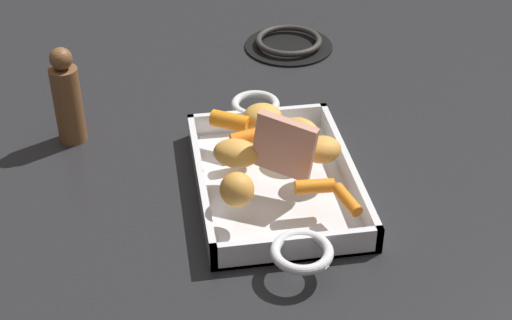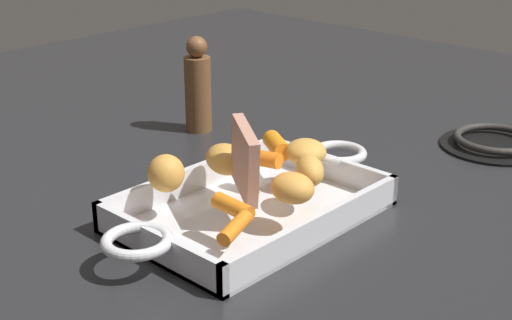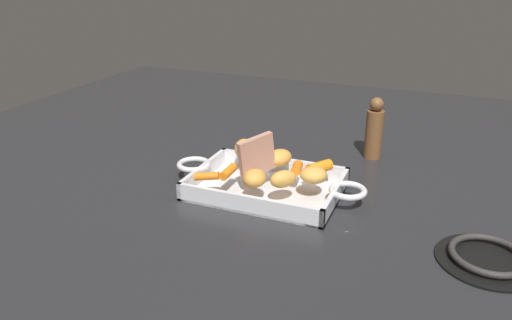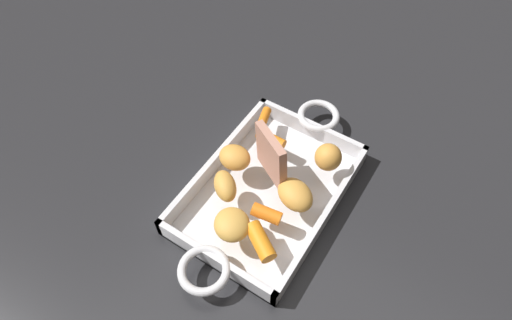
% 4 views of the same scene
% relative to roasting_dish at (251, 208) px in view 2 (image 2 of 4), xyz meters
% --- Properties ---
extents(ground_plane, '(1.93, 1.93, 0.00)m').
position_rel_roasting_dish_xyz_m(ground_plane, '(0.00, 0.00, -0.01)').
color(ground_plane, '#232326').
extents(roasting_dish, '(0.41, 0.21, 0.04)m').
position_rel_roasting_dish_xyz_m(roasting_dish, '(0.00, 0.00, 0.00)').
color(roasting_dish, silver).
rests_on(roasting_dish, ground_plane).
extents(roast_slice_outer, '(0.06, 0.08, 0.09)m').
position_rel_roasting_dish_xyz_m(roast_slice_outer, '(0.02, 0.01, 0.07)').
color(roast_slice_outer, tan).
rests_on(roast_slice_outer, roasting_dish).
extents(baby_carrot_southeast, '(0.03, 0.05, 0.02)m').
position_rel_roasting_dish_xyz_m(baby_carrot_southeast, '(-0.05, -0.03, 0.04)').
color(baby_carrot_southeast, orange).
rests_on(baby_carrot_southeast, roasting_dish).
extents(baby_carrot_long, '(0.02, 0.05, 0.02)m').
position_rel_roasting_dish_xyz_m(baby_carrot_long, '(0.07, 0.04, 0.04)').
color(baby_carrot_long, orange).
rests_on(baby_carrot_long, roasting_dish).
extents(baby_carrot_northwest, '(0.05, 0.06, 0.02)m').
position_rel_roasting_dish_xyz_m(baby_carrot_northwest, '(-0.10, -0.05, 0.04)').
color(baby_carrot_northwest, orange).
rests_on(baby_carrot_northwest, roasting_dish).
extents(baby_carrot_center_left, '(0.05, 0.03, 0.02)m').
position_rel_roasting_dish_xyz_m(baby_carrot_center_left, '(0.10, 0.07, 0.03)').
color(baby_carrot_center_left, orange).
rests_on(baby_carrot_center_left, roasting_dish).
extents(potato_golden_large, '(0.06, 0.06, 0.03)m').
position_rel_roasting_dish_xyz_m(potato_golden_large, '(-0.05, 0.04, 0.04)').
color(potato_golden_large, gold).
rests_on(potato_golden_large, roasting_dish).
extents(potato_near_roast, '(0.06, 0.06, 0.04)m').
position_rel_roasting_dish_xyz_m(potato_near_roast, '(0.07, -0.06, 0.05)').
color(potato_near_roast, gold).
rests_on(potato_near_roast, roasting_dish).
extents(potato_corner, '(0.04, 0.05, 0.03)m').
position_rel_roasting_dish_xyz_m(potato_corner, '(0.00, 0.06, 0.04)').
color(potato_corner, gold).
rests_on(potato_corner, roasting_dish).
extents(potato_whole, '(0.07, 0.07, 0.03)m').
position_rel_roasting_dish_xyz_m(potato_whole, '(-0.10, 0.00, 0.04)').
color(potato_whole, gold).
rests_on(potato_whole, roasting_dish).
extents(potato_halved, '(0.07, 0.07, 0.03)m').
position_rel_roasting_dish_xyz_m(potato_halved, '(-0.01, -0.05, 0.04)').
color(potato_halved, gold).
rests_on(potato_halved, roasting_dish).
extents(stove_burner_rear, '(0.16, 0.16, 0.02)m').
position_rel_roasting_dish_xyz_m(stove_burner_rear, '(-0.41, 0.10, -0.00)').
color(stove_burner_rear, black).
rests_on(stove_burner_rear, ground_plane).
extents(pepper_mill, '(0.04, 0.04, 0.15)m').
position_rel_roasting_dish_xyz_m(pepper_mill, '(-0.17, -0.27, 0.06)').
color(pepper_mill, brown).
rests_on(pepper_mill, ground_plane).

